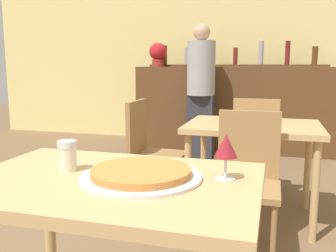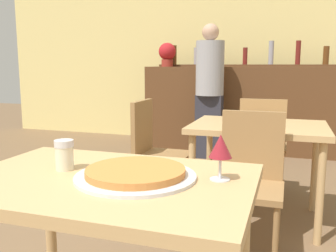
# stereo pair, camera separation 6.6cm
# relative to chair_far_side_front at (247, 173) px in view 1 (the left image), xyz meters

# --- Properties ---
(wall_back) EXTENTS (8.00, 0.05, 2.80)m
(wall_back) POSITION_rel_chair_far_side_front_xyz_m (-0.40, 3.36, 0.90)
(wall_back) COLOR #EAD684
(wall_back) RESTS_ON ground_plane
(dining_table_near) EXTENTS (1.03, 0.70, 0.76)m
(dining_table_near) POSITION_rel_chair_far_side_front_xyz_m (-0.40, -1.09, 0.16)
(dining_table_near) COLOR tan
(dining_table_near) RESTS_ON ground_plane
(dining_table_far) EXTENTS (0.96, 0.71, 0.72)m
(dining_table_far) POSITION_rel_chair_far_side_front_xyz_m (-0.00, 0.53, 0.13)
(dining_table_far) COLOR tan
(dining_table_far) RESTS_ON ground_plane
(bar_counter) EXTENTS (2.60, 0.56, 1.12)m
(bar_counter) POSITION_rel_chair_far_side_front_xyz_m (-0.40, 2.86, 0.06)
(bar_counter) COLOR brown
(bar_counter) RESTS_ON ground_plane
(bar_back_shelf) EXTENTS (2.39, 0.24, 0.34)m
(bar_back_shelf) POSITION_rel_chair_far_side_front_xyz_m (-0.44, 3.00, 0.69)
(bar_back_shelf) COLOR brown
(bar_back_shelf) RESTS_ON bar_counter
(chair_far_side_front) EXTENTS (0.40, 0.40, 0.87)m
(chair_far_side_front) POSITION_rel_chair_far_side_front_xyz_m (0.00, 0.00, 0.00)
(chair_far_side_front) COLOR olive
(chair_far_side_front) RESTS_ON ground_plane
(chair_far_side_back) EXTENTS (0.40, 0.40, 0.87)m
(chair_far_side_back) POSITION_rel_chair_far_side_front_xyz_m (0.00, 1.06, 0.00)
(chair_far_side_back) COLOR olive
(chair_far_side_back) RESTS_ON ground_plane
(chair_far_side_left) EXTENTS (0.40, 0.40, 0.87)m
(chair_far_side_left) POSITION_rel_chair_far_side_front_xyz_m (-0.81, 0.53, 0.00)
(chair_far_side_left) COLOR olive
(chair_far_side_left) RESTS_ON ground_plane
(pizza_tray) EXTENTS (0.43, 0.43, 0.04)m
(pizza_tray) POSITION_rel_chair_far_side_front_xyz_m (-0.29, -1.06, 0.28)
(pizza_tray) COLOR silver
(pizza_tray) RESTS_ON dining_table_near
(cheese_shaker) EXTENTS (0.07, 0.07, 0.11)m
(cheese_shaker) POSITION_rel_chair_far_side_front_xyz_m (-0.59, -1.05, 0.32)
(cheese_shaker) COLOR beige
(cheese_shaker) RESTS_ON dining_table_near
(person_standing) EXTENTS (0.34, 0.34, 1.63)m
(person_standing) POSITION_rel_chair_far_side_front_xyz_m (-0.73, 2.28, 0.38)
(person_standing) COLOR #2D2D38
(person_standing) RESTS_ON ground_plane
(wine_glass) EXTENTS (0.08, 0.08, 0.16)m
(wine_glass) POSITION_rel_chair_far_side_front_xyz_m (-0.01, -0.99, 0.37)
(wine_glass) COLOR silver
(wine_glass) RESTS_ON dining_table_near
(potted_plant) EXTENTS (0.24, 0.24, 0.33)m
(potted_plant) POSITION_rel_chair_far_side_front_xyz_m (-1.45, 2.81, 0.81)
(potted_plant) COLOR maroon
(potted_plant) RESTS_ON bar_counter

